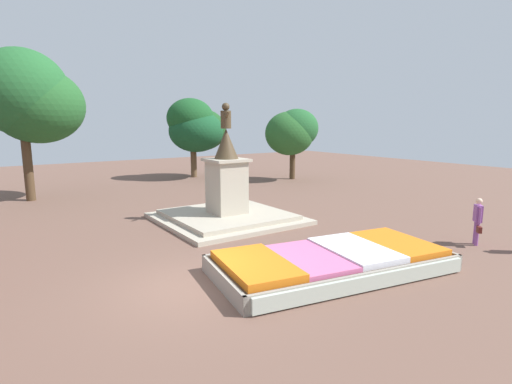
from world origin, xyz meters
The scene contains 7 objects.
ground_plane centered at (0.00, 0.00, 0.00)m, with size 74.68×74.68×0.00m, color brown.
flower_planter centered at (3.93, -1.31, 0.30)m, with size 7.43×4.44×0.65m.
statue_monument centered at (4.49, 5.80, 0.92)m, with size 5.65×5.65×5.15m.
pedestrian_with_handbag centered at (10.02, -2.34, 0.96)m, with size 0.59×0.55×1.70m.
park_tree_far_left centered at (-1.86, 16.08, 5.59)m, with size 5.60×4.96×8.26m.
park_tree_behind_statue centered at (9.62, 19.20, 3.95)m, with size 4.85×4.48×6.15m.
park_tree_far_right centered at (14.84, 13.84, 3.66)m, with size 4.00×3.46×5.32m.
Camera 1 is at (-4.24, -9.26, 4.33)m, focal length 28.00 mm.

